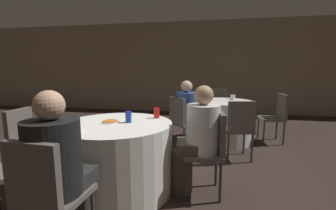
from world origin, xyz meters
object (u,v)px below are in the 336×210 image
chair_near_west (28,140)px  chair_near_east (211,145)px  chair_far_east (277,113)px  pizza_plate_near (110,122)px  soda_can_silver (74,125)px  table_near (117,157)px  person_black_shirt (61,169)px  chair_far_southwest (182,118)px  table_far (223,121)px  chair_far_north (219,105)px  person_white_shirt (196,140)px  chair_near_southwest (2,162)px  soda_can_blue (128,117)px  chair_far_south (239,125)px  chair_near_south (45,190)px  person_blue_shirt (189,114)px  soda_can_red (157,113)px

chair_near_west → chair_near_east: 2.02m
chair_far_east → pizza_plate_near: chair_far_east is taller
soda_can_silver → table_near: bearing=57.5°
soda_can_silver → person_black_shirt: bearing=-68.1°
chair_far_southwest → table_far: bearing=90.0°
chair_far_north → soda_can_silver: 3.67m
person_white_shirt → pizza_plate_near: bearing=88.0°
table_near → chair_near_southwest: bearing=-138.2°
person_black_shirt → soda_can_blue: 0.94m
chair_near_west → chair_far_south: size_ratio=1.00×
chair_near_east → chair_near_south: bearing=130.4°
chair_far_south → pizza_plate_near: (-1.48, -1.06, 0.22)m
pizza_plate_near → chair_far_east: bearing=42.7°
chair_near_east → chair_near_southwest: bearing=108.1°
chair_near_southwest → person_blue_shirt: size_ratio=0.77×
chair_near_west → chair_far_north: 3.79m
person_black_shirt → chair_near_south: bearing=-90.0°
chair_near_west → soda_can_silver: bearing=64.1°
chair_far_north → pizza_plate_near: size_ratio=4.07×
chair_near_south → chair_near_west: size_ratio=1.00×
table_near → chair_far_south: chair_far_south is taller
chair_near_west → soda_can_silver: (0.76, -0.27, 0.28)m
chair_far_north → person_blue_shirt: (-0.55, -1.51, 0.05)m
chair_far_southwest → table_near: bearing=-65.2°
table_far → person_black_shirt: size_ratio=0.93×
person_black_shirt → person_white_shirt: bearing=49.8°
table_near → chair_near_south: bearing=-93.5°
chair_near_southwest → soda_can_silver: 0.65m
chair_near_southwest → pizza_plate_near: chair_near_southwest is taller
chair_near_east → chair_far_north: same height
chair_far_south → person_black_shirt: person_black_shirt is taller
chair_near_west → chair_far_east: same height
soda_can_blue → chair_near_southwest: bearing=-140.3°
chair_far_southwest → person_blue_shirt: person_blue_shirt is taller
table_far → soda_can_red: bearing=-117.0°
chair_near_east → chair_far_north: size_ratio=1.00×
table_near → person_blue_shirt: bearing=66.2°
chair_near_southwest → chair_far_southwest: 2.41m
chair_far_south → soda_can_silver: bearing=-148.9°
chair_near_east → pizza_plate_near: 1.11m
chair_near_east → chair_near_southwest: same height
table_near → chair_far_southwest: bearing=68.6°
chair_far_south → soda_can_silver: (-1.64, -1.46, 0.28)m
pizza_plate_near → person_black_shirt: bearing=-88.3°
chair_near_west → pizza_plate_near: chair_near_west is taller
person_blue_shirt → chair_far_southwest: bearing=-90.0°
table_far → chair_near_south: (-1.29, -3.03, 0.16)m
chair_far_southwest → soda_can_blue: chair_far_southwest is taller
person_blue_shirt → pizza_plate_near: (-0.73, -1.45, 0.17)m
chair_far_southwest → soda_can_red: bearing=-53.2°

